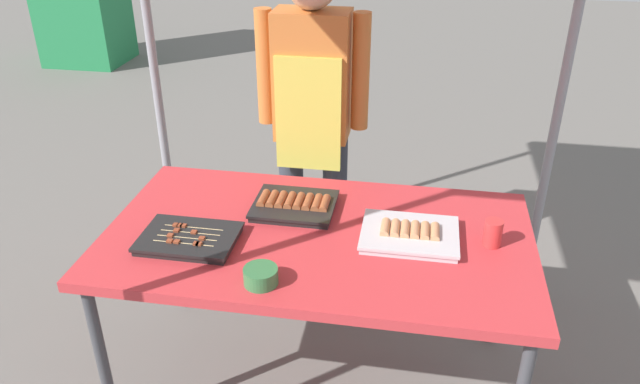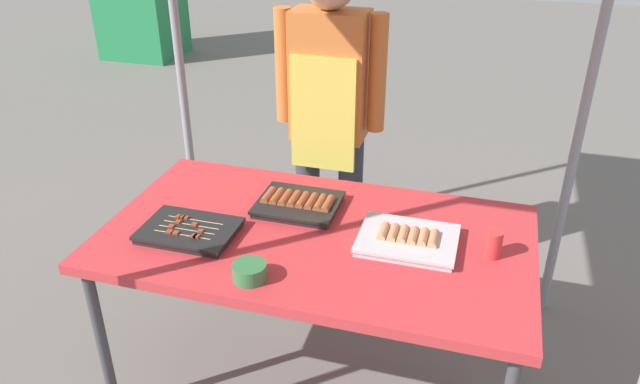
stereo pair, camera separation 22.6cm
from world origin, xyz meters
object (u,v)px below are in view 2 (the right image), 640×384
at_px(condiment_bowl, 250,272).
at_px(drink_cup_near_edge, 493,244).
at_px(tray_pork_links, 298,204).
at_px(vendor_woman, 329,107).
at_px(tray_grilled_sausages, 408,240).
at_px(tray_meat_skewers, 189,231).
at_px(stall_table, 316,245).

distance_m(condiment_bowl, drink_cup_near_edge, 0.85).
height_order(tray_pork_links, vendor_woman, vendor_woman).
relative_size(tray_grilled_sausages, vendor_woman, 0.22).
xyz_separation_m(drink_cup_near_edge, vendor_woman, (-0.79, 0.69, 0.18)).
bearing_deg(tray_pork_links, tray_meat_skewers, -137.44).
xyz_separation_m(tray_pork_links, condiment_bowl, (-0.01, -0.50, 0.01)).
distance_m(stall_table, drink_cup_near_edge, 0.65).
bearing_deg(vendor_woman, condiment_bowl, 91.20).
height_order(stall_table, tray_meat_skewers, tray_meat_skewers).
distance_m(tray_pork_links, vendor_woman, 0.60).
relative_size(tray_meat_skewers, vendor_woman, 0.21).
bearing_deg(condiment_bowl, drink_cup_near_edge, 25.54).
relative_size(drink_cup_near_edge, vendor_woman, 0.06).
xyz_separation_m(tray_meat_skewers, vendor_woman, (0.30, 0.87, 0.21)).
height_order(stall_table, drink_cup_near_edge, drink_cup_near_edge).
bearing_deg(tray_meat_skewers, tray_grilled_sausages, 11.67).
xyz_separation_m(stall_table, vendor_woman, (-0.15, 0.72, 0.28)).
xyz_separation_m(stall_table, tray_grilled_sausages, (0.34, 0.02, 0.07)).
bearing_deg(condiment_bowl, tray_grilled_sausages, 37.13).
xyz_separation_m(tray_grilled_sausages, vendor_woman, (-0.49, 0.70, 0.21)).
distance_m(stall_table, condiment_bowl, 0.37).
relative_size(stall_table, tray_grilled_sausages, 4.49).
bearing_deg(vendor_woman, stall_table, 101.94).
bearing_deg(drink_cup_near_edge, tray_grilled_sausages, -178.14).
bearing_deg(tray_grilled_sausages, stall_table, -176.44).
xyz_separation_m(tray_grilled_sausages, tray_meat_skewers, (-0.79, -0.16, -0.00)).
xyz_separation_m(tray_meat_skewers, drink_cup_near_edge, (1.09, 0.17, 0.03)).
relative_size(tray_pork_links, drink_cup_near_edge, 3.19).
height_order(condiment_bowl, drink_cup_near_edge, drink_cup_near_edge).
distance_m(tray_meat_skewers, condiment_bowl, 0.38).
distance_m(condiment_bowl, vendor_woman, 1.08).
bearing_deg(stall_table, tray_grilled_sausages, 3.56).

